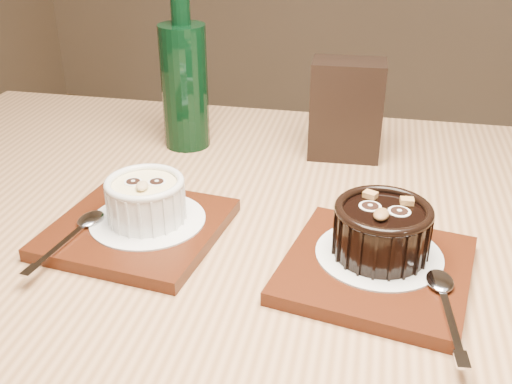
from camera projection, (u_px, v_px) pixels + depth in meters
The scene contains 11 objects.
table at pixel (282, 296), 0.73m from camera, with size 1.27×0.91×0.75m.
tray_left at pixel (138, 228), 0.68m from camera, with size 0.18×0.18×0.01m, color #471B0B.
doily_left at pixel (148, 220), 0.68m from camera, with size 0.13×0.13×0.00m, color white.
ramekin_white at pixel (146, 198), 0.66m from camera, with size 0.09×0.09×0.05m.
spoon_left at pixel (72, 234), 0.64m from camera, with size 0.03×0.13×0.01m, color silver, non-canonical shape.
tray_right at pixel (376, 269), 0.61m from camera, with size 0.18×0.18×0.01m, color #471B0B.
doily_right at pixel (379, 254), 0.61m from camera, with size 0.13×0.13×0.00m, color white.
ramekin_dark at pixel (382, 228), 0.60m from camera, with size 0.10×0.10×0.06m.
spoon_right at pixel (446, 304), 0.54m from camera, with size 0.03×0.13×0.01m, color silver, non-canonical shape.
condiment_stand at pixel (346, 110), 0.84m from camera, with size 0.10×0.06×0.14m, color black.
green_bottle at pixel (184, 82), 0.86m from camera, with size 0.07×0.07×0.25m.
Camera 1 is at (0.05, -0.36, 1.11)m, focal length 42.00 mm.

